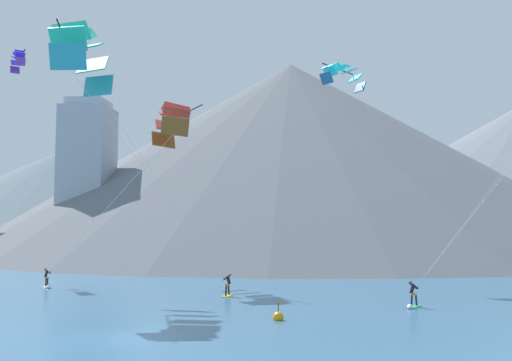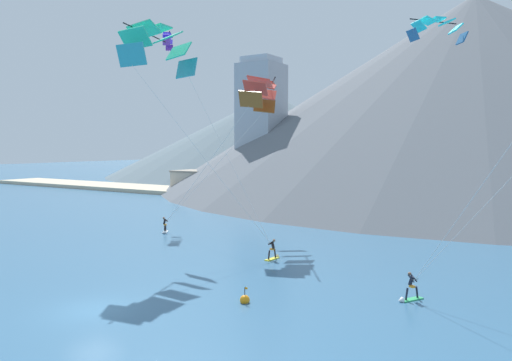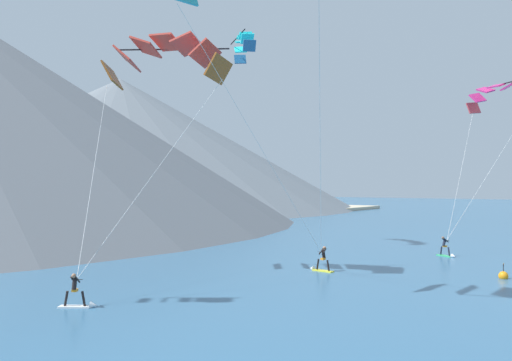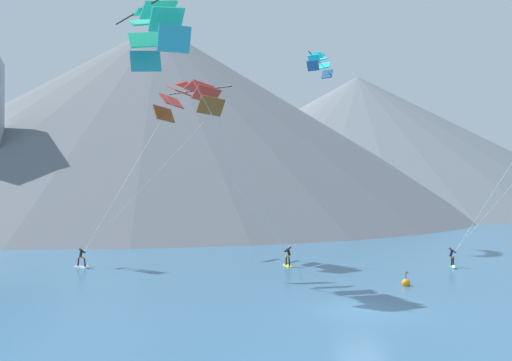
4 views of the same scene
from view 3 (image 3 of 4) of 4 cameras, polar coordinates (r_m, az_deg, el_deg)
kitesurfer_near_lead at (r=33.09m, az=7.35°, el=-9.40°), size 0.58×1.77×1.69m
kitesurfer_near_trail at (r=42.08m, az=20.99°, el=-7.52°), size 1.19×1.72×1.64m
kitesurfer_mid_center at (r=24.57m, az=-19.49°, el=-12.53°), size 1.32×1.66×1.64m
parafoil_kite_near_trail at (r=49.57m, az=25.88°, el=8.79°), size 9.31×5.49×13.39m
parafoil_kite_mid_center at (r=33.73m, az=-10.30°, el=13.80°), size 12.10×8.44×13.95m
parafoil_kite_distant_low_drift at (r=49.17m, az=-1.45°, el=15.35°), size 4.57×4.90×2.15m
race_marker_buoy at (r=33.62m, az=26.42°, el=-9.74°), size 0.56×0.56×1.02m
shoreline_strip at (r=59.16m, az=-27.05°, el=-5.58°), size 180.00×10.00×0.70m
shore_building_harbour_front at (r=71.81m, az=-14.75°, el=-2.29°), size 6.48×5.27×6.82m
mountain_peak_east_shoulder at (r=133.46m, az=-15.27°, el=4.15°), size 119.58×119.58×33.21m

